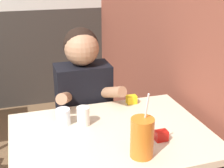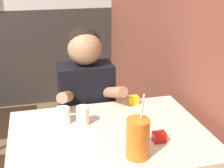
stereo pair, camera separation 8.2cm
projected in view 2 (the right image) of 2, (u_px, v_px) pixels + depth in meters
The scene contains 7 objects.
main_table at pixel (110, 146), 1.59m from camera, with size 0.98×0.73×0.78m.
person_seated at pixel (87, 114), 2.04m from camera, with size 0.42×0.41×1.21m.
cocktail_pitcher at pixel (138, 138), 1.34m from camera, with size 0.10×0.10×0.30m.
glass_near_pitcher at pixel (63, 116), 1.64m from camera, with size 0.08×0.08×0.09m.
glass_center at pixel (83, 115), 1.63m from camera, with size 0.07×0.07×0.10m.
condiment_ketchup at pixel (159, 137), 1.48m from camera, with size 0.06×0.04×0.05m.
condiment_mustard at pixel (133, 100), 1.87m from camera, with size 0.06×0.04×0.05m.
Camera 2 is at (0.35, -1.03, 1.57)m, focal length 50.00 mm.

